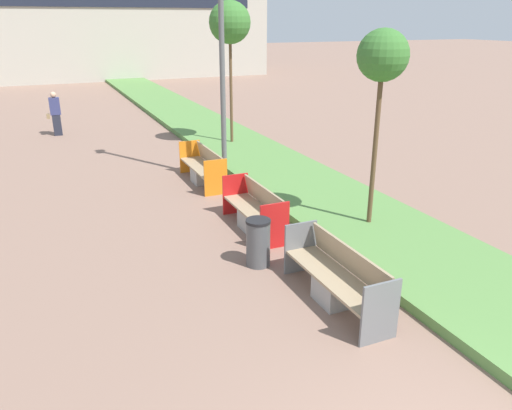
# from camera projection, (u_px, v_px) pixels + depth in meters

# --- Properties ---
(planter_grass_strip) EXTENTS (2.80, 120.00, 0.18)m
(planter_grass_strip) POSITION_uv_depth(u_px,v_px,m) (260.00, 160.00, 15.73)
(planter_grass_strip) COLOR #568442
(planter_grass_strip) RESTS_ON ground
(building_backdrop) EXTENTS (21.39, 6.08, 10.29)m
(building_backdrop) POSITION_uv_depth(u_px,v_px,m) (123.00, 7.00, 37.77)
(building_backdrop) COLOR #B2AD9E
(building_backdrop) RESTS_ON ground
(bench_grey_frame) EXTENTS (0.65, 2.34, 0.94)m
(bench_grey_frame) POSITION_uv_depth(u_px,v_px,m) (337.00, 281.00, 7.89)
(bench_grey_frame) COLOR #9E9B96
(bench_grey_frame) RESTS_ON ground
(bench_red_frame) EXTENTS (0.65, 2.14, 0.94)m
(bench_red_frame) POSITION_uv_depth(u_px,v_px,m) (255.00, 213.00, 10.69)
(bench_red_frame) COLOR #9E9B96
(bench_red_frame) RESTS_ON ground
(bench_orange_frame) EXTENTS (0.65, 2.34, 0.94)m
(bench_orange_frame) POSITION_uv_depth(u_px,v_px,m) (203.00, 169.00, 13.75)
(bench_orange_frame) COLOR #9E9B96
(bench_orange_frame) RESTS_ON ground
(litter_bin) EXTENTS (0.46, 0.46, 0.89)m
(litter_bin) POSITION_uv_depth(u_px,v_px,m) (258.00, 242.00, 9.07)
(litter_bin) COLOR #4C4F51
(litter_bin) RESTS_ON ground
(street_lamp_post) EXTENTS (0.24, 0.44, 8.18)m
(street_lamp_post) POSITION_uv_depth(u_px,v_px,m) (221.00, 10.00, 12.52)
(street_lamp_post) COLOR #56595B
(street_lamp_post) RESTS_ON ground
(sapling_tree_near) EXTENTS (1.01, 1.01, 4.12)m
(sapling_tree_near) POSITION_uv_depth(u_px,v_px,m) (383.00, 59.00, 9.54)
(sapling_tree_near) COLOR brown
(sapling_tree_near) RESTS_ON ground
(sapling_tree_far) EXTENTS (1.38, 1.38, 4.86)m
(sapling_tree_far) POSITION_uv_depth(u_px,v_px,m) (230.00, 23.00, 16.37)
(sapling_tree_far) COLOR brown
(sapling_tree_far) RESTS_ON ground
(pedestrian_walking) EXTENTS (0.53, 0.24, 1.68)m
(pedestrian_walking) POSITION_uv_depth(u_px,v_px,m) (55.00, 114.00, 19.24)
(pedestrian_walking) COLOR #232633
(pedestrian_walking) RESTS_ON ground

